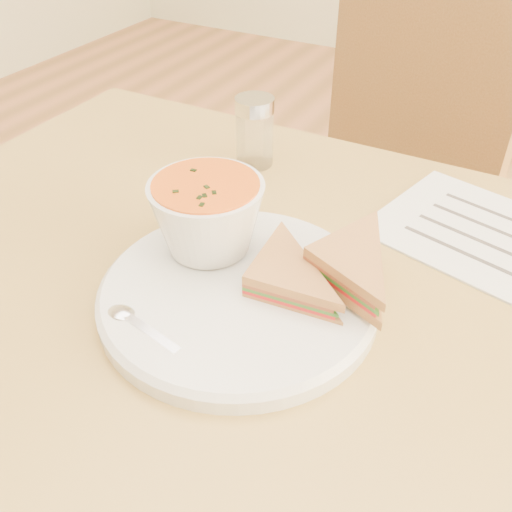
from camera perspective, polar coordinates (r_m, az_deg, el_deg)
The scene contains 9 objects.
dining_table at distance 0.93m, azimuth 0.17°, elevation -19.75°, with size 1.00×0.70×0.75m, color olive, non-canonical shape.
chair_far at distance 1.22m, azimuth 8.97°, elevation 4.54°, with size 0.44×0.44×0.99m, color brown, non-canonical shape.
plate at distance 0.60m, azimuth -1.76°, elevation -3.94°, with size 0.29×0.29×0.02m, color silver, non-canonical shape.
soup_bowl at distance 0.62m, azimuth -4.85°, elevation 3.67°, with size 0.12×0.12×0.09m, color silver, non-canonical shape.
sandwich_half_a at distance 0.57m, azimuth -1.41°, elevation -3.30°, with size 0.11×0.11×0.03m, color #B86F41, non-canonical shape.
sandwich_half_b at distance 0.58m, azimuth 4.71°, elevation -0.43°, with size 0.11×0.11×0.03m, color #B86F41, non-canonical shape.
spoon at distance 0.55m, azimuth -10.27°, elevation -7.77°, with size 0.15×0.03×0.01m, color silver, non-canonical shape.
paper_menu at distance 0.74m, azimuth 22.71°, elevation 1.56°, with size 0.27×0.20×0.00m, color silver, non-canonical shape.
condiment_shaker at distance 0.83m, azimuth -0.14°, elevation 12.31°, with size 0.06×0.06×0.10m, color silver, non-canonical shape.
Camera 1 is at (0.24, -0.44, 1.16)m, focal length 40.00 mm.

